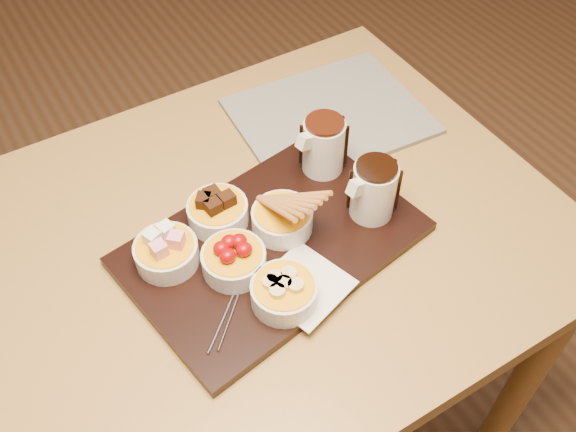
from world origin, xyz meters
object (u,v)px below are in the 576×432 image
serving_board (272,244)px  dining_table (210,287)px  bowl_strawberries (234,261)px  pitcher_dark_chocolate (373,191)px  pitcher_milk_chocolate (323,146)px  newspaper (329,116)px

serving_board → dining_table: bearing=145.2°
serving_board → bowl_strawberries: bowl_strawberries is taller
dining_table → pitcher_dark_chocolate: size_ratio=12.00×
serving_board → bowl_strawberries: size_ratio=4.60×
pitcher_milk_chocolate → pitcher_dark_chocolate: bearing=-94.4°
dining_table → newspaper: newspaper is taller
dining_table → serving_board: serving_board is taller
dining_table → pitcher_milk_chocolate: bearing=11.1°
serving_board → bowl_strawberries: 0.08m
pitcher_milk_chocolate → newspaper: bearing=41.9°
pitcher_dark_chocolate → pitcher_milk_chocolate: same height
dining_table → pitcher_dark_chocolate: pitcher_dark_chocolate is taller
bowl_strawberries → serving_board: bearing=13.1°
dining_table → bowl_strawberries: size_ratio=12.00×
newspaper → bowl_strawberries: bearing=-140.4°
bowl_strawberries → pitcher_dark_chocolate: size_ratio=1.00×
bowl_strawberries → dining_table: bearing=108.3°
pitcher_dark_chocolate → pitcher_milk_chocolate: (-0.01, 0.13, 0.00)m
serving_board → pitcher_milk_chocolate: (0.16, 0.10, 0.06)m
dining_table → bowl_strawberries: 0.15m
bowl_strawberries → pitcher_dark_chocolate: bearing=-3.1°
pitcher_dark_chocolate → pitcher_milk_chocolate: bearing=85.6°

